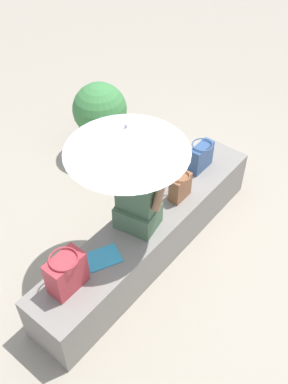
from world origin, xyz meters
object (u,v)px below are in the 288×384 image
(tote_bag_canvas, at_px, (66,273))
(planter_far, at_px, (101,119))
(parasol, at_px, (127,139))
(magazine, at_px, (103,258))
(handbag_black, at_px, (201,156))
(person_seated, at_px, (137,192))
(shoulder_bag_spare, at_px, (180,187))

(tote_bag_canvas, distance_m, planter_far, 2.22)
(parasol, height_order, magazine, parasol)
(handbag_black, xyz_separation_m, tote_bag_canvas, (-1.78, 0.01, 0.02))
(planter_far, bearing_deg, handbag_black, -89.82)
(handbag_black, bearing_deg, tote_bag_canvas, 179.63)
(person_seated, height_order, planter_far, person_seated)
(shoulder_bag_spare, distance_m, magazine, 0.97)
(parasol, xyz_separation_m, shoulder_bag_spare, (0.55, -0.13, -0.80))
(person_seated, bearing_deg, parasol, 138.82)
(handbag_black, height_order, shoulder_bag_spare, handbag_black)
(parasol, bearing_deg, tote_bag_canvas, -176.99)
(handbag_black, distance_m, shoulder_bag_spare, 0.47)
(planter_far, bearing_deg, tote_bag_canvas, -143.19)
(parasol, bearing_deg, magazine, -171.02)
(parasol, bearing_deg, handbag_black, -2.91)
(shoulder_bag_spare, xyz_separation_m, planter_far, (0.46, 1.42, -0.14))
(handbag_black, bearing_deg, parasol, 177.09)
(person_seated, height_order, handbag_black, person_seated)
(person_seated, bearing_deg, shoulder_bag_spare, -9.79)
(magazine, distance_m, planter_far, 1.96)
(magazine, relative_size, planter_far, 0.31)
(person_seated, distance_m, handbag_black, 0.99)
(tote_bag_canvas, bearing_deg, magazine, -3.96)
(handbag_black, distance_m, planter_far, 1.35)
(magazine, bearing_deg, parasol, 35.01)
(parasol, height_order, shoulder_bag_spare, parasol)
(tote_bag_canvas, distance_m, shoulder_bag_spare, 1.32)
(shoulder_bag_spare, bearing_deg, magazine, 175.83)
(tote_bag_canvas, bearing_deg, handbag_black, -0.37)
(parasol, height_order, planter_far, parasol)
(planter_far, bearing_deg, magazine, -136.40)
(tote_bag_canvas, xyz_separation_m, shoulder_bag_spare, (1.32, -0.09, -0.03))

